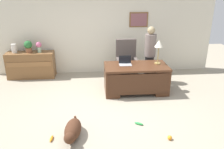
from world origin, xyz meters
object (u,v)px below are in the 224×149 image
object	(u,v)px
potted_plant	(28,46)
dog_lying	(73,130)
laptop	(125,62)
vase_with_flowers	(39,46)
desk	(136,78)
dog_toy_bone	(51,139)
armchair	(126,63)
desk_lamp	(159,45)
dog_toy_plush	(139,124)
dog_toy_ball	(170,138)
vase_empty	(14,48)
credenza	(31,65)
person_standing	(150,54)

from	to	relation	value
potted_plant	dog_lying	bearing A→B (deg)	-65.05
laptop	potted_plant	xyz separation A→B (m)	(-2.75, 1.21, 0.20)
dog_lying	vase_with_flowers	xyz separation A→B (m)	(-1.19, 3.21, 0.82)
desk	dog_toy_bone	size ratio (longest dim) A/B	8.72
armchair	potted_plant	bearing A→B (deg)	171.83
desk_lamp	dog_toy_plush	distance (m)	2.22
dog_toy_ball	dog_toy_bone	xyz separation A→B (m)	(-2.17, 0.19, -0.02)
armchair	dog_lying	world-z (taller)	armchair
laptop	potted_plant	world-z (taller)	potted_plant
dog_toy_ball	vase_empty	bearing A→B (deg)	137.09
desk	potted_plant	world-z (taller)	potted_plant
laptop	dog_toy_plush	xyz separation A→B (m)	(0.06, -1.69, -0.77)
armchair	vase_with_flowers	distance (m)	2.66
dog_lying	dog_toy_plush	world-z (taller)	dog_lying
vase_with_flowers	dog_toy_plush	xyz separation A→B (m)	(2.50, -2.90, -0.95)
credenza	person_standing	distance (m)	3.61
dog_toy_ball	dog_toy_bone	size ratio (longest dim) A/B	0.45
dog_lying	potted_plant	xyz separation A→B (m)	(-1.50, 3.21, 0.83)
desk	laptop	distance (m)	0.50
armchair	dog_toy_ball	xyz separation A→B (m)	(0.38, -3.02, -0.48)
armchair	desk_lamp	distance (m)	1.29
person_standing	dog_toy_plush	size ratio (longest dim) A/B	8.62
desk	vase_with_flowers	bearing A→B (deg)	153.59
dog_lying	vase_empty	distance (m)	3.82
person_standing	dog_toy_ball	distance (m)	2.91
dog_lying	desk_lamp	world-z (taller)	desk_lamp
armchair	credenza	bearing A→B (deg)	171.82
credenza	vase_with_flowers	xyz separation A→B (m)	(0.29, 0.00, 0.58)
dog_toy_ball	dog_toy_plush	distance (m)	0.71
dog_lying	dog_toy_ball	xyz separation A→B (m)	(1.78, -0.22, -0.11)
vase_empty	potted_plant	world-z (taller)	potted_plant
desk	armchair	bearing A→B (deg)	97.48
desk	armchair	size ratio (longest dim) A/B	1.36
dog_lying	dog_toy_ball	world-z (taller)	dog_lying
desk	dog_lying	bearing A→B (deg)	-129.23
desk	dog_toy_plush	world-z (taller)	desk
vase_empty	dog_toy_ball	distance (m)	5.12
desk_lamp	laptop	bearing A→B (deg)	179.53
dog_toy_ball	laptop	bearing A→B (deg)	103.41
desk	dog_toy_plush	size ratio (longest dim) A/B	8.68
dog_toy_ball	dog_toy_plush	xyz separation A→B (m)	(-0.47, 0.53, -0.02)
desk	desk_lamp	size ratio (longest dim) A/B	2.59
credenza	dog_toy_ball	bearing A→B (deg)	-46.48
vase_empty	dog_toy_bone	xyz separation A→B (m)	(1.52, -3.25, -0.90)
potted_plant	desk_lamp	bearing A→B (deg)	-18.70
laptop	vase_with_flowers	xyz separation A→B (m)	(-2.44, 1.21, 0.18)
laptop	vase_with_flowers	size ratio (longest dim) A/B	1.02
laptop	vase_with_flowers	distance (m)	2.73
credenza	dog_toy_ball	distance (m)	4.75
dog_lying	desk_lamp	distance (m)	3.10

